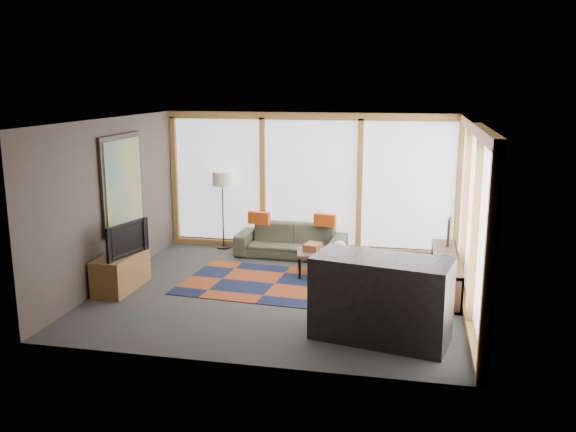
% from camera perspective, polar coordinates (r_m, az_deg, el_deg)
% --- Properties ---
extents(ground, '(5.50, 5.50, 0.00)m').
position_cam_1_polar(ground, '(9.39, -0.51, -7.09)').
color(ground, '#2F302D').
rests_on(ground, ground).
extents(room_envelope, '(5.52, 5.02, 2.62)m').
position_cam_1_polar(room_envelope, '(9.45, 3.14, 2.69)').
color(room_envelope, '#3F342F').
rests_on(room_envelope, ground).
extents(rug, '(3.02, 2.07, 0.01)m').
position_cam_1_polar(rug, '(9.72, -1.25, -6.36)').
color(rug, maroon).
rests_on(rug, ground).
extents(sofa, '(2.02, 0.84, 0.58)m').
position_cam_1_polar(sofa, '(11.18, 0.32, -2.32)').
color(sofa, '#383E2C').
rests_on(sofa, ground).
extents(pillow_left, '(0.42, 0.19, 0.22)m').
position_cam_1_polar(pillow_left, '(11.20, -2.72, -0.19)').
color(pillow_left, '#B34211').
rests_on(pillow_left, sofa).
extents(pillow_right, '(0.42, 0.20, 0.22)m').
position_cam_1_polar(pillow_right, '(11.03, 3.48, -0.39)').
color(pillow_right, '#B34211').
rests_on(pillow_right, sofa).
extents(floor_lamp, '(0.37, 0.37, 1.48)m').
position_cam_1_polar(floor_lamp, '(11.70, -6.12, 0.53)').
color(floor_lamp, black).
rests_on(floor_lamp, ground).
extents(coffee_table, '(1.31, 0.84, 0.41)m').
position_cam_1_polar(coffee_table, '(10.16, 4.31, -4.40)').
color(coffee_table, '#362115').
rests_on(coffee_table, ground).
extents(book_stack, '(0.30, 0.35, 0.10)m').
position_cam_1_polar(book_stack, '(10.17, 2.32, -2.86)').
color(book_stack, brown).
rests_on(book_stack, coffee_table).
extents(vase, '(0.24, 0.24, 0.18)m').
position_cam_1_polar(vase, '(10.08, 4.84, -2.82)').
color(vase, silver).
rests_on(vase, coffee_table).
extents(bookshelf, '(0.39, 2.13, 0.53)m').
position_cam_1_polar(bookshelf, '(9.70, 14.51, -5.19)').
color(bookshelf, '#362115').
rests_on(bookshelf, ground).
extents(bowl_a, '(0.20, 0.20, 0.10)m').
position_cam_1_polar(bowl_a, '(9.07, 14.73, -4.36)').
color(bowl_a, black).
rests_on(bowl_a, bookshelf).
extents(bowl_b, '(0.18, 0.18, 0.09)m').
position_cam_1_polar(bowl_b, '(9.46, 14.55, -3.68)').
color(bowl_b, black).
rests_on(bowl_b, bookshelf).
extents(shelf_picture, '(0.09, 0.34, 0.44)m').
position_cam_1_polar(shelf_picture, '(10.29, 14.86, -1.40)').
color(shelf_picture, black).
rests_on(shelf_picture, bookshelf).
extents(tv_console, '(0.47, 1.12, 0.56)m').
position_cam_1_polar(tv_console, '(9.77, -15.34, -5.03)').
color(tv_console, brown).
rests_on(tv_console, ground).
extents(television, '(0.34, 0.91, 0.52)m').
position_cam_1_polar(television, '(9.55, -15.18, -2.06)').
color(television, black).
rests_on(television, tv_console).
extents(bar_counter, '(1.78, 1.10, 1.05)m').
position_cam_1_polar(bar_counter, '(7.65, 8.70, -7.67)').
color(bar_counter, black).
rests_on(bar_counter, ground).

